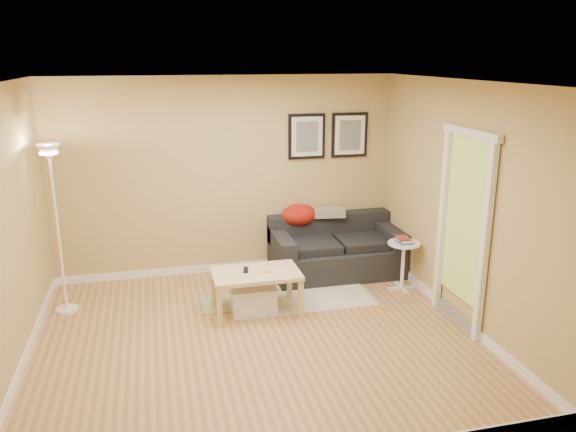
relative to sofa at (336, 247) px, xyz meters
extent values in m
plane|color=tan|center=(-1.38, -1.53, -0.38)|extent=(4.50, 4.50, 0.00)
plane|color=white|center=(-1.38, -1.53, 2.23)|extent=(4.50, 4.50, 0.00)
plane|color=tan|center=(-1.38, 0.47, 0.92)|extent=(4.50, 0.00, 4.50)
plane|color=tan|center=(-1.38, -3.53, 0.92)|extent=(4.50, 0.00, 4.50)
plane|color=tan|center=(-3.63, -1.53, 0.92)|extent=(0.00, 4.00, 4.00)
plane|color=tan|center=(0.87, -1.53, 0.92)|extent=(0.00, 4.00, 4.00)
cube|color=white|center=(-1.38, 0.46, -0.33)|extent=(4.50, 0.02, 0.10)
cube|color=white|center=(-3.62, -1.53, -0.33)|extent=(0.02, 4.00, 0.10)
cube|color=white|center=(0.86, -1.53, -0.33)|extent=(0.02, 4.00, 0.10)
cube|color=beige|center=(-0.45, -0.68, -0.37)|extent=(1.25, 0.85, 0.01)
cube|color=#668C4C|center=(-1.51, -0.61, -0.37)|extent=(0.70, 0.50, 0.01)
cube|color=black|center=(-1.36, -0.85, 0.13)|extent=(0.08, 0.17, 0.02)
cylinder|color=yellow|center=(-1.14, -0.96, 0.13)|extent=(0.07, 0.07, 0.03)
camera|label=1|loc=(-2.31, -6.74, 2.46)|focal=35.09mm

